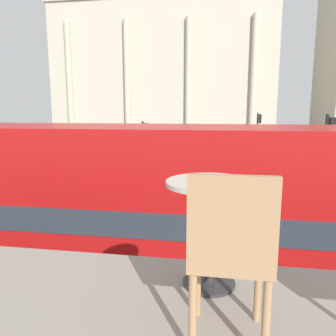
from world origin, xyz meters
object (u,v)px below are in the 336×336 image
traffic_light_mid (144,143)px  car_silver (183,167)px  cafe_dining_table (211,210)px  car_maroon (182,148)px  traffic_light_near (327,156)px  cafe_chair_0 (230,251)px  traffic_light_far (258,131)px  plaza_building_left (164,72)px  pedestrian_yellow (294,154)px  double_decker_bus (119,211)px  pedestrian_grey (191,144)px

traffic_light_mid → car_silver: 3.43m
car_silver → traffic_light_mid: bearing=-87.1°
cafe_dining_table → car_maroon: cafe_dining_table is taller
traffic_light_near → traffic_light_mid: size_ratio=1.13×
cafe_dining_table → cafe_chair_0: 0.61m
traffic_light_far → cafe_dining_table: bearing=-96.8°
plaza_building_left → traffic_light_near: bearing=-72.6°
traffic_light_near → car_maroon: 20.58m
traffic_light_far → pedestrian_yellow: 3.19m
cafe_dining_table → traffic_light_mid: size_ratio=0.20×
plaza_building_left → car_maroon: bearing=-75.9°
plaza_building_left → pedestrian_yellow: plaza_building_left is taller
traffic_light_near → traffic_light_mid: (-8.09, 6.17, -0.28)m
cafe_chair_0 → traffic_light_far: size_ratio=0.22×
double_decker_bus → traffic_light_near: bearing=41.8°
double_decker_bus → traffic_light_mid: (-2.37, 12.21, 0.18)m
traffic_light_far → pedestrian_grey: 8.53m
cafe_dining_table → car_silver: 18.84m
pedestrian_grey → cafe_chair_0: bearing=-132.6°
plaza_building_left → car_silver: (7.12, -33.64, -9.75)m
cafe_chair_0 → traffic_light_near: 11.35m
traffic_light_mid → pedestrian_grey: traffic_light_mid is taller
pedestrian_yellow → traffic_light_near: bearing=-114.1°
plaza_building_left → traffic_light_mid: plaza_building_left is taller
plaza_building_left → pedestrian_grey: 24.56m
plaza_building_left → pedestrian_grey: plaza_building_left is taller
cafe_dining_table → car_maroon: 29.58m
traffic_light_far → car_maroon: traffic_light_far is taller
pedestrian_yellow → pedestrian_grey: bearing=125.4°
double_decker_bus → car_maroon: 25.24m
traffic_light_far → pedestrian_grey: traffic_light_far is taller
plaza_building_left → cafe_dining_table: bearing=-79.8°
double_decker_bus → plaza_building_left: plaza_building_left is taller
traffic_light_near → traffic_light_mid: traffic_light_near is taller
plaza_building_left → car_silver: bearing=-78.1°
cafe_dining_table → car_silver: bearing=97.1°
double_decker_bus → traffic_light_far: 20.91m
cafe_dining_table → pedestrian_yellow: 24.62m
traffic_light_far → pedestrian_yellow: bearing=-12.0°
traffic_light_near → car_maroon: traffic_light_near is taller
traffic_light_far → car_silver: bearing=-131.2°
traffic_light_mid → car_silver: bearing=47.2°
car_silver → pedestrian_grey: 11.98m
pedestrian_grey → plaza_building_left: bearing=58.6°
cafe_chair_0 → plaza_building_left: size_ratio=0.03×
plaza_building_left → traffic_light_far: plaza_building_left is taller
traffic_light_near → cafe_chair_0: bearing=-108.8°
car_maroon → pedestrian_yellow: pedestrian_yellow is taller
plaza_building_left → traffic_light_near: plaza_building_left is taller
car_maroon → pedestrian_yellow: (9.22, -5.37, 0.29)m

